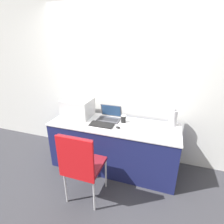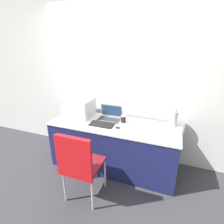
# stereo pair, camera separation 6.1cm
# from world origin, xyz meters

# --- Properties ---
(ground_plane) EXTENTS (14.00, 14.00, 0.00)m
(ground_plane) POSITION_xyz_m (0.00, 0.00, 0.00)
(ground_plane) COLOR #333338
(wall_back) EXTENTS (8.00, 0.05, 2.60)m
(wall_back) POSITION_xyz_m (0.00, 0.78, 1.30)
(wall_back) COLOR silver
(wall_back) RESTS_ON ground_plane
(table) EXTENTS (1.95, 0.69, 0.76)m
(table) POSITION_xyz_m (0.00, 0.33, 0.38)
(table) COLOR #191E51
(table) RESTS_ON ground_plane
(printer) EXTENTS (0.45, 0.39, 0.30)m
(printer) POSITION_xyz_m (-0.65, 0.43, 0.92)
(printer) COLOR silver
(printer) RESTS_ON table
(laptop_left) EXTENTS (0.35, 0.27, 0.22)m
(laptop_left) POSITION_xyz_m (-0.12, 0.49, 0.81)
(laptop_left) COLOR #4C4C51
(laptop_left) RESTS_ON table
(external_keyboard) EXTENTS (0.36, 0.17, 0.02)m
(external_keyboard) POSITION_xyz_m (-0.16, 0.24, 0.77)
(external_keyboard) COLOR black
(external_keyboard) RESTS_ON table
(coffee_cup) EXTENTS (0.08, 0.08, 0.12)m
(coffee_cup) POSITION_xyz_m (0.12, 0.44, 0.82)
(coffee_cup) COLOR black
(coffee_cup) RESTS_ON table
(mouse) EXTENTS (0.07, 0.05, 0.03)m
(mouse) POSITION_xyz_m (0.10, 0.22, 0.77)
(mouse) COLOR black
(mouse) RESTS_ON table
(metal_pitcher) EXTENTS (0.12, 0.12, 0.28)m
(metal_pitcher) POSITION_xyz_m (0.84, 0.57, 0.89)
(metal_pitcher) COLOR silver
(metal_pitcher) RESTS_ON table
(chair) EXTENTS (0.44, 0.46, 0.98)m
(chair) POSITION_xyz_m (-0.15, -0.46, 0.61)
(chair) COLOR maroon
(chair) RESTS_ON ground_plane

